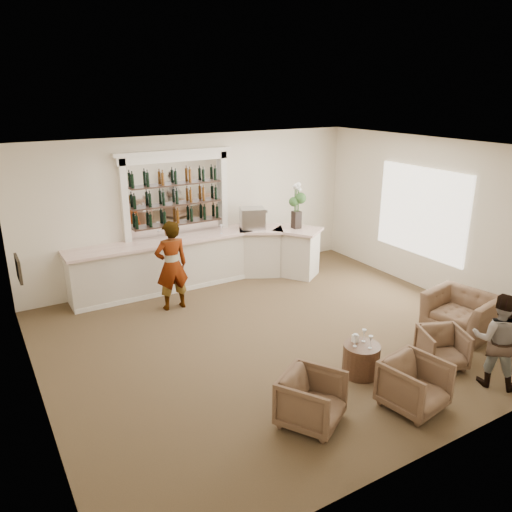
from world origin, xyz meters
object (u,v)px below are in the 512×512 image
at_px(armchair_center, 414,385).
at_px(flower_vase, 297,203).
at_px(armchair_left, 312,400).
at_px(cocktail_table, 361,360).
at_px(guest, 498,340).
at_px(armchair_right, 443,348).
at_px(bar_counter, 201,260).
at_px(espresso_machine, 252,218).
at_px(sommelier, 172,266).
at_px(armchair_far, 461,313).

bearing_deg(armchair_center, flower_vase, 63.48).
bearing_deg(flower_vase, armchair_left, -122.71).
distance_m(cocktail_table, guest, 2.00).
bearing_deg(armchair_right, armchair_center, -132.47).
xyz_separation_m(bar_counter, armchair_right, (1.86, -5.16, -0.26)).
bearing_deg(armchair_right, cocktail_table, -176.04).
xyz_separation_m(armchair_right, espresso_machine, (-0.54, 5.13, 1.07)).
bearing_deg(armchair_left, cocktail_table, -8.95).
distance_m(cocktail_table, espresso_machine, 4.86).
xyz_separation_m(bar_counter, guest, (2.08, -5.90, 0.16)).
bearing_deg(espresso_machine, armchair_center, -76.62).
bearing_deg(sommelier, bar_counter, -137.64).
distance_m(cocktail_table, armchair_far, 2.52).
xyz_separation_m(armchair_left, armchair_right, (2.69, 0.12, -0.05)).
height_order(bar_counter, espresso_machine, espresso_machine).
relative_size(bar_counter, sommelier, 3.13).
xyz_separation_m(cocktail_table, flower_vase, (1.66, 4.17, 1.49)).
bearing_deg(guest, espresso_machine, -27.24).
bearing_deg(cocktail_table, flower_vase, 68.28).
bearing_deg(cocktail_table, armchair_right, -19.42).
xyz_separation_m(armchair_far, flower_vase, (-0.86, 4.01, 1.37)).
distance_m(armchair_left, armchair_far, 3.97).
bearing_deg(armchair_far, cocktail_table, -97.33).
relative_size(guest, armchair_left, 1.87).
relative_size(cocktail_table, armchair_center, 0.72).
height_order(bar_counter, flower_vase, flower_vase).
height_order(cocktail_table, armchair_left, armchair_left).
bearing_deg(armchair_left, armchair_far, -20.92).
relative_size(guest, espresso_machine, 2.68).
xyz_separation_m(guest, armchair_center, (-1.48, 0.18, -0.37)).
height_order(armchair_left, espresso_machine, espresso_machine).
height_order(armchair_center, armchair_far, armchair_far).
relative_size(armchair_left, espresso_machine, 1.43).
bearing_deg(guest, bar_counter, -15.20).
xyz_separation_m(bar_counter, armchair_far, (3.07, -4.54, -0.20)).
bearing_deg(armchair_right, guest, -49.84).
bearing_deg(armchair_center, bar_counter, 86.77).
height_order(bar_counter, guest, guest).
height_order(sommelier, espresso_machine, sommelier).
bearing_deg(guest, armchair_center, 48.42).
bearing_deg(flower_vase, espresso_machine, 150.85).
height_order(sommelier, flower_vase, flower_vase).
bearing_deg(armchair_right, armchair_left, -154.08).
bearing_deg(cocktail_table, armchair_left, -157.37).
xyz_separation_m(armchair_left, armchair_center, (1.43, -0.44, 0.00)).
height_order(bar_counter, armchair_left, bar_counter).
bearing_deg(cocktail_table, bar_counter, 96.76).
xyz_separation_m(guest, armchair_left, (-2.91, 0.63, -0.38)).
bearing_deg(armchair_right, flower_vase, 108.96).
distance_m(bar_counter, sommelier, 1.40).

